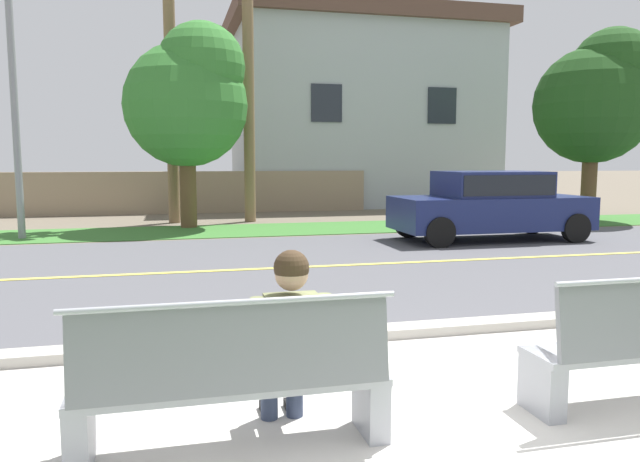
# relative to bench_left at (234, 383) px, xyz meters

# --- Properties ---
(ground_plane) EXTENTS (140.00, 140.00, 0.00)m
(ground_plane) POSITION_rel_bench_left_xyz_m (1.54, 7.77, -0.46)
(ground_plane) COLOR #665B4C
(sidewalk_pavement) EXTENTS (44.00, 3.60, 0.01)m
(sidewalk_pavement) POSITION_rel_bench_left_xyz_m (1.54, 0.17, -0.45)
(sidewalk_pavement) COLOR beige
(sidewalk_pavement) RESTS_ON ground_plane
(curb_edge) EXTENTS (44.00, 0.30, 0.11)m
(curb_edge) POSITION_rel_bench_left_xyz_m (1.54, 2.12, -0.41)
(curb_edge) COLOR #ADA89E
(curb_edge) RESTS_ON ground_plane
(street_asphalt) EXTENTS (52.00, 8.00, 0.01)m
(street_asphalt) POSITION_rel_bench_left_xyz_m (1.54, 6.27, -0.46)
(street_asphalt) COLOR #515156
(street_asphalt) RESTS_ON ground_plane
(road_centre_line) EXTENTS (48.00, 0.14, 0.01)m
(road_centre_line) POSITION_rel_bench_left_xyz_m (1.54, 6.27, -0.45)
(road_centre_line) COLOR #E0CC4C
(road_centre_line) RESTS_ON ground_plane
(far_verge_grass) EXTENTS (48.00, 2.80, 0.02)m
(far_verge_grass) POSITION_rel_bench_left_xyz_m (1.54, 11.83, -0.45)
(far_verge_grass) COLOR #38702D
(far_verge_grass) RESTS_ON ground_plane
(bench_left) EXTENTS (1.94, 0.48, 1.01)m
(bench_left) POSITION_rel_bench_left_xyz_m (0.00, 0.00, 0.00)
(bench_left) COLOR #9EA0A8
(bench_left) RESTS_ON ground_plane
(seated_person_olive) EXTENTS (0.52, 0.68, 1.25)m
(seated_person_olive) POSITION_rel_bench_left_xyz_m (0.38, 0.17, 0.21)
(seated_person_olive) COLOR #333D56
(seated_person_olive) RESTS_ON ground_plane
(car_navy_near) EXTENTS (4.30, 1.86, 1.54)m
(car_navy_near) POSITION_rel_bench_left_xyz_m (6.60, 8.67, 0.39)
(car_navy_near) COLOR navy
(car_navy_near) RESTS_ON ground_plane
(streetlamp) EXTENTS (0.24, 2.10, 7.81)m
(streetlamp) POSITION_rel_bench_left_xyz_m (-3.65, 11.62, 3.96)
(streetlamp) COLOR gray
(streetlamp) RESTS_ON ground_plane
(shade_tree_far_left) EXTENTS (3.20, 3.20, 5.29)m
(shade_tree_far_left) POSITION_rel_bench_left_xyz_m (0.23, 12.78, 2.97)
(shade_tree_far_left) COLOR brown
(shade_tree_far_left) RESTS_ON ground_plane
(shade_tree_left) EXTENTS (3.36, 3.36, 5.55)m
(shade_tree_left) POSITION_rel_bench_left_xyz_m (11.78, 11.93, 3.14)
(shade_tree_left) COLOR brown
(shade_tree_left) RESTS_ON ground_plane
(garden_wall) EXTENTS (13.00, 0.36, 1.40)m
(garden_wall) POSITION_rel_bench_left_xyz_m (-0.14, 17.28, 0.24)
(garden_wall) COLOR gray
(garden_wall) RESTS_ON ground_plane
(house_across_street) EXTENTS (10.43, 6.91, 7.40)m
(house_across_street) POSITION_rel_bench_left_xyz_m (7.20, 20.48, 3.29)
(house_across_street) COLOR #A3ADB2
(house_across_street) RESTS_ON ground_plane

